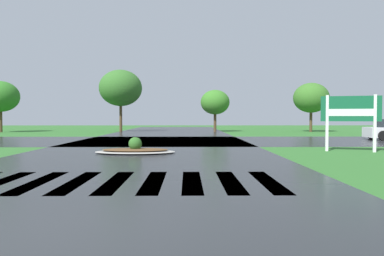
# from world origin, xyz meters

# --- Properties ---
(ground_plane) EXTENTS (120.00, 120.00, 0.10)m
(ground_plane) POSITION_xyz_m (0.00, 0.00, -0.05)
(ground_plane) COLOR #2D6628
(asphalt_roadway) EXTENTS (10.64, 80.00, 0.01)m
(asphalt_roadway) POSITION_xyz_m (0.00, 10.00, 0.00)
(asphalt_roadway) COLOR #232628
(asphalt_roadway) RESTS_ON ground
(asphalt_cross_road) EXTENTS (90.00, 9.57, 0.01)m
(asphalt_cross_road) POSITION_xyz_m (0.00, 18.54, 0.00)
(asphalt_cross_road) COLOR #232628
(asphalt_cross_road) RESTS_ON ground
(crosswalk_stripes) EXTENTS (7.65, 3.06, 0.01)m
(crosswalk_stripes) POSITION_xyz_m (-0.00, 4.02, 0.00)
(crosswalk_stripes) COLOR white
(crosswalk_stripes) RESTS_ON ground
(estate_billboard) EXTENTS (2.40, 0.78, 2.50)m
(estate_billboard) POSITION_xyz_m (8.85, 11.30, 1.73)
(estate_billboard) COLOR white
(estate_billboard) RESTS_ON ground
(median_island) EXTENTS (3.37, 1.73, 0.68)m
(median_island) POSITION_xyz_m (-0.50, 10.74, 0.13)
(median_island) COLOR #9E9B93
(median_island) RESTS_ON ground
(background_treeline) EXTENTS (44.89, 5.20, 6.30)m
(background_treeline) POSITION_xyz_m (-9.67, 32.02, 3.80)
(background_treeline) COLOR #4C3823
(background_treeline) RESTS_ON ground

